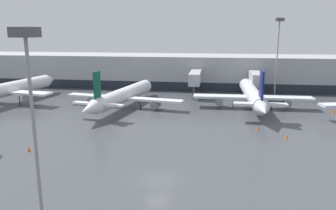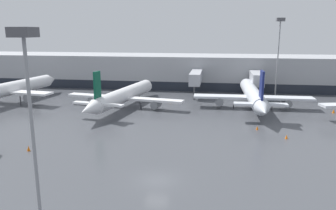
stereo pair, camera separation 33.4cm
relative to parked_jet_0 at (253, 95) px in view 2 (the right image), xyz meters
name	(u,v)px [view 2 (the right image)]	position (x,y,z in m)	size (l,w,h in m)	color
ground_plane	(157,180)	(-13.49, -35.88, -2.86)	(320.00, 320.00, 0.00)	#424449
terminal_building	(196,71)	(-13.43, 26.01, 1.64)	(160.00, 27.83, 9.00)	#9EA0A5
parked_jet_0	(253,95)	(0.00, 0.00, 0.00)	(24.29, 32.10, 9.08)	silver
parked_jet_2	(9,89)	(-52.34, -3.46, 0.42)	(20.64, 32.70, 8.87)	white
parked_jet_3	(124,95)	(-26.66, -2.87, -0.31)	(25.77, 31.80, 8.79)	white
traffic_cone_0	(287,137)	(3.11, -19.27, -2.54)	(0.41, 0.41, 0.63)	orange
traffic_cone_1	(28,148)	(-32.11, -29.72, -2.48)	(0.41, 0.41, 0.75)	orange
traffic_cone_2	(334,111)	(15.39, -1.54, -2.47)	(0.51, 0.51, 0.78)	orange
traffic_cone_3	(257,128)	(-0.69, -15.20, -2.55)	(0.39, 0.39, 0.63)	orange
traffic_cone_4	(171,101)	(-17.53, 3.09, -2.53)	(0.46, 0.46, 0.66)	orange
apron_light_mast_0	(279,35)	(6.58, 12.59, 11.85)	(1.80, 1.80, 18.69)	gray
apron_light_mast_2	(26,67)	(-22.61, -43.63, 9.98)	(1.80, 1.80, 16.00)	gray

